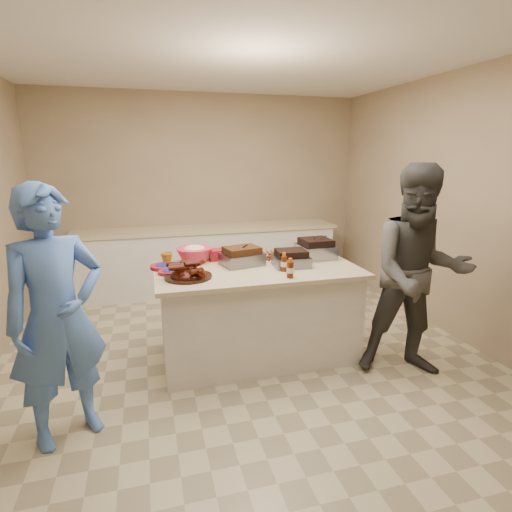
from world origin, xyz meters
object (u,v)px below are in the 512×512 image
object	(u,v)px
island	(257,355)
mustard_bottle	(237,268)
roasting_pan	(315,258)
guest_gray	(408,370)
rib_platter	(188,278)
bbq_bottle_a	(290,278)
guest_blue	(73,433)
coleslaw_bowl	(195,262)
bbq_bottle_b	(284,271)
plastic_cup	(167,263)

from	to	relation	value
island	mustard_bottle	xyz separation A→B (m)	(-0.18, 0.05, 0.87)
roasting_pan	guest_gray	bearing A→B (deg)	-58.77
island	rib_platter	world-z (taller)	rib_platter
bbq_bottle_a	guest_blue	world-z (taller)	bbq_bottle_a
island	coleslaw_bowl	distance (m)	1.08
rib_platter	bbq_bottle_b	distance (m)	0.84
mustard_bottle	guest_gray	distance (m)	1.79
rib_platter	mustard_bottle	world-z (taller)	rib_platter
plastic_cup	guest_blue	xyz separation A→B (m)	(-0.75, -1.12, -0.87)
island	rib_platter	distance (m)	1.09
bbq_bottle_b	guest_blue	bearing A→B (deg)	-161.62
mustard_bottle	bbq_bottle_a	bearing A→B (deg)	-48.58
guest_blue	roasting_pan	bearing A→B (deg)	-6.12
island	rib_platter	bearing A→B (deg)	-167.74
bbq_bottle_b	guest_gray	size ratio (longest dim) A/B	0.09
coleslaw_bowl	bbq_bottle_b	size ratio (longest dim) A/B	2.06
rib_platter	plastic_cup	size ratio (longest dim) A/B	3.60
island	bbq_bottle_a	xyz separation A→B (m)	(0.18, -0.36, 0.87)
mustard_bottle	roasting_pan	bearing A→B (deg)	10.76
island	guest_blue	bearing A→B (deg)	-153.90
guest_blue	mustard_bottle	bearing A→B (deg)	0.69
plastic_cup	guest_blue	distance (m)	1.61
bbq_bottle_a	bbq_bottle_b	xyz separation A→B (m)	(0.01, 0.20, 0.00)
island	bbq_bottle_a	size ratio (longest dim) A/B	10.93
bbq_bottle_b	mustard_bottle	size ratio (longest dim) A/B	1.26
plastic_cup	bbq_bottle_b	bearing A→B (deg)	-29.02
island	plastic_cup	distance (m)	1.23
mustard_bottle	coleslaw_bowl	bearing A→B (deg)	137.73
mustard_bottle	guest_blue	world-z (taller)	mustard_bottle
bbq_bottle_b	guest_gray	xyz separation A→B (m)	(1.02, -0.48, -0.87)
mustard_bottle	plastic_cup	world-z (taller)	mustard_bottle
rib_platter	plastic_cup	world-z (taller)	rib_platter
bbq_bottle_a	guest_blue	bearing A→B (deg)	-167.58
mustard_bottle	guest_gray	bearing A→B (deg)	-26.21
bbq_bottle_a	plastic_cup	distance (m)	1.22
bbq_bottle_b	plastic_cup	distance (m)	1.13
bbq_bottle_b	mustard_bottle	xyz separation A→B (m)	(-0.38, 0.21, 0.00)
roasting_pan	bbq_bottle_b	bearing A→B (deg)	-143.40
coleslaw_bowl	bbq_bottle_b	distance (m)	0.90
roasting_pan	coleslaw_bowl	xyz separation A→B (m)	(-1.19, 0.16, 0.00)
roasting_pan	mustard_bottle	world-z (taller)	same
coleslaw_bowl	guest_gray	distance (m)	2.20
rib_platter	guest_blue	distance (m)	1.39
island	bbq_bottle_b	size ratio (longest dim) A/B	10.88
guest_blue	guest_gray	xyz separation A→B (m)	(2.76, 0.10, 0.00)
mustard_bottle	guest_blue	xyz separation A→B (m)	(-1.36, -0.79, -0.87)
coleslaw_bowl	mustard_bottle	bearing A→B (deg)	-42.27
roasting_pan	rib_platter	bearing A→B (deg)	-167.37
rib_platter	roasting_pan	distance (m)	1.35
island	guest_blue	world-z (taller)	island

